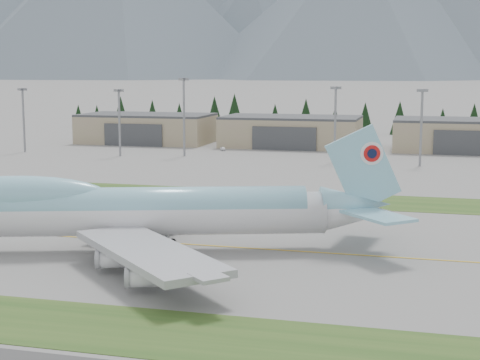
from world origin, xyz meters
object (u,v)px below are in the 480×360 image
(service_vehicle_a, at_px, (223,151))
(service_vehicle_b, at_px, (362,157))
(boeing_747_freighter, at_px, (138,210))
(hangar_left, at_px, (147,128))
(hangar_center, at_px, (291,131))
(hangar_right, at_px, (467,135))

(service_vehicle_a, distance_m, service_vehicle_b, 47.58)
(boeing_747_freighter, relative_size, service_vehicle_b, 21.25)
(boeing_747_freighter, xyz_separation_m, service_vehicle_a, (-25.99, 136.88, -6.32))
(hangar_left, relative_size, hangar_center, 1.00)
(hangar_right, distance_m, service_vehicle_b, 41.04)
(hangar_left, height_order, service_vehicle_b, hangar_left)
(hangar_center, height_order, hangar_right, same)
(hangar_center, distance_m, service_vehicle_b, 37.00)
(hangar_left, bearing_deg, hangar_center, 0.00)
(hangar_right, distance_m, service_vehicle_a, 82.30)
(hangar_center, xyz_separation_m, service_vehicle_a, (-19.91, -18.97, -5.39))
(hangar_left, bearing_deg, boeing_747_freighter, -68.60)
(boeing_747_freighter, bearing_deg, hangar_right, 53.25)
(boeing_747_freighter, height_order, hangar_center, boeing_747_freighter)
(service_vehicle_a, xyz_separation_m, service_vehicle_b, (47.28, -5.34, 0.00))
(boeing_747_freighter, xyz_separation_m, service_vehicle_b, (21.29, 131.55, -6.32))
(service_vehicle_a, bearing_deg, service_vehicle_b, -30.59)
(boeing_747_freighter, xyz_separation_m, hangar_right, (53.91, 155.86, -0.93))
(boeing_747_freighter, relative_size, service_vehicle_a, 19.36)
(hangar_left, xyz_separation_m, service_vehicle_a, (35.09, -18.97, -5.39))
(hangar_right, relative_size, service_vehicle_a, 12.83)
(service_vehicle_b, bearing_deg, hangar_center, 42.76)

